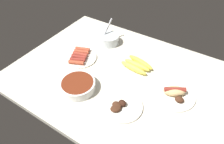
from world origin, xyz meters
The scene contains 7 objects.
ground_plane centered at (0.00, 0.00, -1.50)cm, with size 120.00×90.00×3.00cm, color silver.
plate_sausages centered at (27.97, 0.57, 1.23)cm, with size 21.05×21.05×3.43cm.
banana_bunch centered at (-6.36, -10.92, 1.92)cm, with size 19.17×12.95×3.99cm.
bowl_chili centered at (12.33, 21.16, 2.81)cm, with size 18.64×18.64×5.13cm.
plate_hotdog_assembled centered at (-32.42, -1.65, 1.76)cm, with size 22.19×22.19×5.61cm.
plate_grilled_meat centered at (-13.44, 19.35, 0.96)cm, with size 19.40×19.40×3.90cm.
bowl_coleslaw centered at (21.28, -23.02, 3.46)cm, with size 13.11×13.24×15.78cm.
Camera 1 is at (-40.72, 71.27, 79.58)cm, focal length 31.69 mm.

